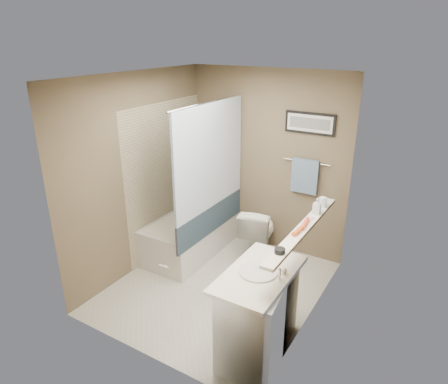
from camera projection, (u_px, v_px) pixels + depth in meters
The scene contains 33 objects.
ground at pixel (217, 287), 4.70m from camera, with size 2.50×2.50×0.00m, color beige.
ceiling at pixel (216, 78), 3.82m from camera, with size 2.20×2.50×0.04m, color white.
wall_back at pixel (266, 163), 5.24m from camera, with size 2.20×0.04×2.40m, color brown.
wall_front at pixel (138, 239), 3.28m from camera, with size 2.20×0.04×2.40m, color brown.
wall_left at pixel (140, 175), 4.77m from camera, with size 0.04×2.50×2.40m, color brown.
wall_right at pixel (314, 214), 3.74m from camera, with size 0.04×2.50×2.40m, color brown.
tile_surround at pixel (167, 178), 5.25m from camera, with size 0.02×1.55×2.00m, color tan.
curtain_rod at pixel (210, 102), 4.53m from camera, with size 0.02×0.02×1.55m, color silver.
curtain_upper at pixel (210, 157), 4.77m from camera, with size 0.03×1.45×1.28m, color white.
curtain_lower at pixel (211, 219), 5.08m from camera, with size 0.03×1.45×0.36m, color #293D4C.
mirror at pixel (314, 176), 3.46m from camera, with size 0.02×1.60×1.00m, color silver.
shelf at pixel (303, 229), 3.68m from camera, with size 0.12×1.60×0.03m, color silver.
towel_bar at pixel (306, 162), 4.93m from camera, with size 0.02×0.02×0.60m, color silver.
towel at pixel (305, 176), 4.98m from camera, with size 0.34×0.05×0.44m, color #8CABCB.
art_frame at pixel (310, 123), 4.76m from camera, with size 0.62×0.03×0.26m, color black.
art_mat at pixel (310, 123), 4.75m from camera, with size 0.56×0.00×0.20m, color white.
art_image at pixel (309, 123), 4.75m from camera, with size 0.50×0.00×0.13m, color #595959.
door at pixel (192, 280), 3.08m from camera, with size 0.80×0.02×2.00m, color silver.
door_handle at pixel (163, 265), 3.28m from camera, with size 0.02×0.02×0.10m, color silver.
bathtub at pixel (193, 233), 5.43m from camera, with size 0.70×1.50×0.50m, color silver.
tub_rim at pixel (193, 216), 5.34m from camera, with size 0.56×1.36×0.02m, color white.
toilet at pixel (258, 231), 5.25m from camera, with size 0.40×0.70×0.71m, color white.
vanity at pixel (259, 314), 3.62m from camera, with size 0.50×0.90×0.80m, color white.
countertop at pixel (259, 275), 3.47m from camera, with size 0.54×0.96×0.04m, color silver.
sink_basin at pixel (258, 271), 3.47m from camera, with size 0.34×0.34×0.01m, color silver.
faucet_spout at pixel (280, 274), 3.36m from camera, with size 0.02×0.02×0.10m, color silver.
faucet_knob at pixel (284, 270), 3.44m from camera, with size 0.05×0.05×0.05m, color silver.
candle_bowl_near at pixel (280, 251), 3.23m from camera, with size 0.09×0.09×0.04m, color black.
hair_brush_front at pixel (299, 230), 3.57m from camera, with size 0.04×0.04×0.22m, color #CC551C.
hair_brush_back at pixel (305, 224), 3.69m from camera, with size 0.04×0.04×0.22m, color #D7431E.
pink_comb at pixel (310, 220), 3.80m from camera, with size 0.03×0.16×0.01m, color pink.
glass_jar at pixel (323, 202), 4.09m from camera, with size 0.08×0.08×0.10m, color white.
soap_bottle at pixel (317, 206), 3.93m from camera, with size 0.07×0.07×0.16m, color #999999.
Camera 1 is at (2.10, -3.35, 2.77)m, focal length 32.00 mm.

